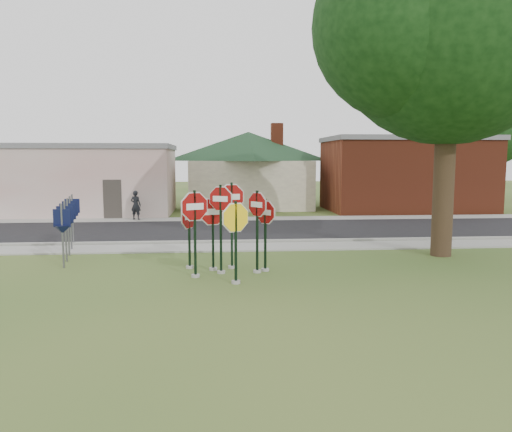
{
  "coord_description": "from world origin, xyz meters",
  "views": [
    {
      "loc": [
        -0.31,
        -13.03,
        3.37
      ],
      "look_at": [
        0.91,
        2.0,
        1.62
      ],
      "focal_mm": 35.0,
      "sensor_mm": 36.0,
      "label": 1
    }
  ],
  "objects": [
    {
      "name": "stop_sign_center",
      "position": [
        -0.17,
        1.39,
        1.68
      ],
      "size": [
        0.92,
        0.43,
        2.71
      ],
      "color": "gray",
      "rests_on": "ground"
    },
    {
      "name": "road",
      "position": [
        0.0,
        10.0,
        0.02
      ],
      "size": [
        60.0,
        7.0,
        0.04
      ],
      "primitive_type": "cube",
      "color": "black",
      "rests_on": "ground"
    },
    {
      "name": "route_sign_row",
      "position": [
        -5.4,
        4.5,
        1.22
      ],
      "size": [
        1.43,
        4.63,
        2.0
      ],
      "color": "#59595E",
      "rests_on": "ground"
    },
    {
      "name": "sidewalk_near",
      "position": [
        0.0,
        5.5,
        0.03
      ],
      "size": [
        60.0,
        1.6,
        0.06
      ],
      "primitive_type": "cube",
      "color": "gray",
      "rests_on": "ground"
    },
    {
      "name": "stop_sign_far_right",
      "position": [
        1.16,
        1.58,
        1.36
      ],
      "size": [
        0.72,
        0.69,
        2.27
      ],
      "color": "gray",
      "rests_on": "ground"
    },
    {
      "name": "building_stucco",
      "position": [
        -9.0,
        18.0,
        2.15
      ],
      "size": [
        12.2,
        6.2,
        4.2
      ],
      "color": "beige",
      "rests_on": "ground"
    },
    {
      "name": "stop_sign_left",
      "position": [
        -0.9,
        0.97,
        1.63
      ],
      "size": [
        1.02,
        0.55,
        2.6
      ],
      "color": "gray",
      "rests_on": "ground"
    },
    {
      "name": "curb",
      "position": [
        0.0,
        6.5,
        0.07
      ],
      "size": [
        60.0,
        0.2,
        0.14
      ],
      "primitive_type": "cube",
      "color": "gray",
      "rests_on": "ground"
    },
    {
      "name": "pedestrian",
      "position": [
        -4.63,
        14.28,
        0.85
      ],
      "size": [
        0.66,
        0.54,
        1.58
      ],
      "primitive_type": "imported",
      "rotation": [
        0.0,
        0.0,
        2.83
      ],
      "color": "black",
      "rests_on": "sidewalk_far"
    },
    {
      "name": "bg_tree_right",
      "position": [
        22.0,
        26.0,
        5.58
      ],
      "size": [
        5.6,
        5.6,
        8.4
      ],
      "color": "#2F2015",
      "rests_on": "ground"
    },
    {
      "name": "building_house",
      "position": [
        2.0,
        22.0,
        3.65
      ],
      "size": [
        11.6,
        11.6,
        6.2
      ],
      "color": "beige",
      "rests_on": "ground"
    },
    {
      "name": "building_brick",
      "position": [
        12.0,
        18.5,
        2.4
      ],
      "size": [
        10.2,
        6.2,
        4.75
      ],
      "color": "maroon",
      "rests_on": "ground"
    },
    {
      "name": "ground",
      "position": [
        0.0,
        0.0,
        0.0
      ],
      "size": [
        120.0,
        120.0,
        0.0
      ],
      "primitive_type": "plane",
      "color": "#355620",
      "rests_on": "ground"
    },
    {
      "name": "sidewalk_far",
      "position": [
        0.0,
        14.3,
        0.03
      ],
      "size": [
        60.0,
        1.6,
        0.06
      ],
      "primitive_type": "cube",
      "color": "gray",
      "rests_on": "ground"
    },
    {
      "name": "stop_sign_far_left",
      "position": [
        -1.12,
        2.13,
        1.27
      ],
      "size": [
        0.58,
        0.89,
        2.13
      ],
      "color": "gray",
      "rests_on": "ground"
    },
    {
      "name": "stop_sign_back_left",
      "position": [
        -0.4,
        1.82,
        1.45
      ],
      "size": [
        1.1,
        0.35,
        2.36
      ],
      "color": "gray",
      "rests_on": "ground"
    },
    {
      "name": "oak_tree",
      "position": [
        7.5,
        3.5,
        7.92
      ],
      "size": [
        11.85,
        11.25,
        12.06
      ],
      "color": "#2F2015",
      "rests_on": "ground"
    },
    {
      "name": "stop_sign_right",
      "position": [
        0.9,
        1.39,
        1.56
      ],
      "size": [
        0.65,
        0.8,
        2.53
      ],
      "color": "gray",
      "rests_on": "ground"
    },
    {
      "name": "stop_sign_yellow",
      "position": [
        0.22,
        0.15,
        1.43
      ],
      "size": [
        0.99,
        0.53,
        2.35
      ],
      "color": "gray",
      "rests_on": "ground"
    },
    {
      "name": "stop_sign_back_right",
      "position": [
        0.17,
        2.04,
        1.73
      ],
      "size": [
        1.06,
        0.27,
        2.75
      ],
      "color": "gray",
      "rests_on": "ground"
    }
  ]
}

